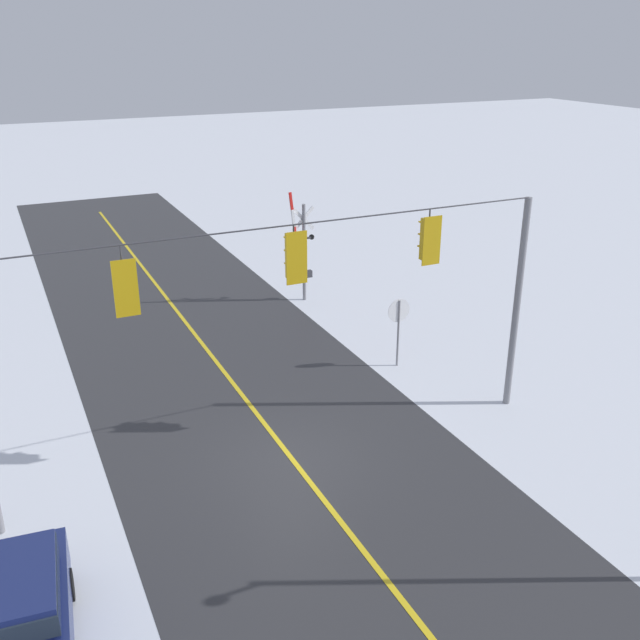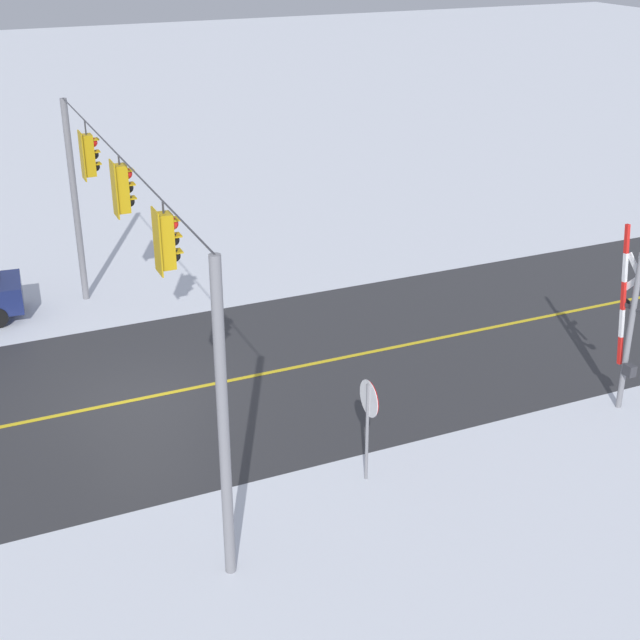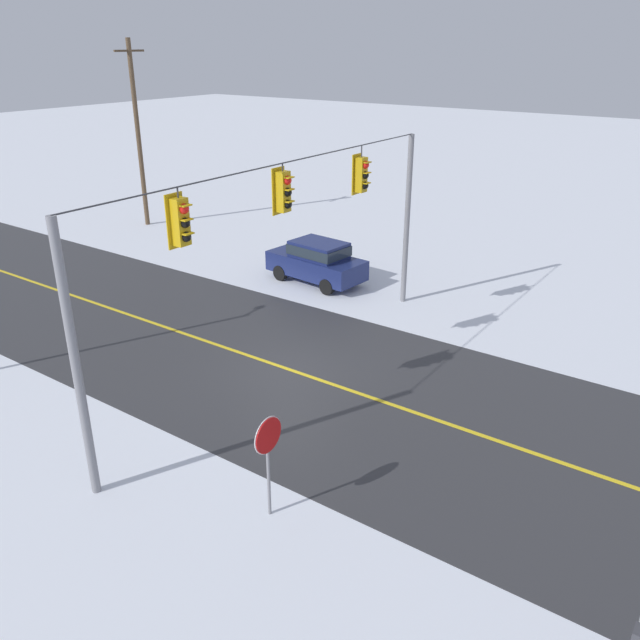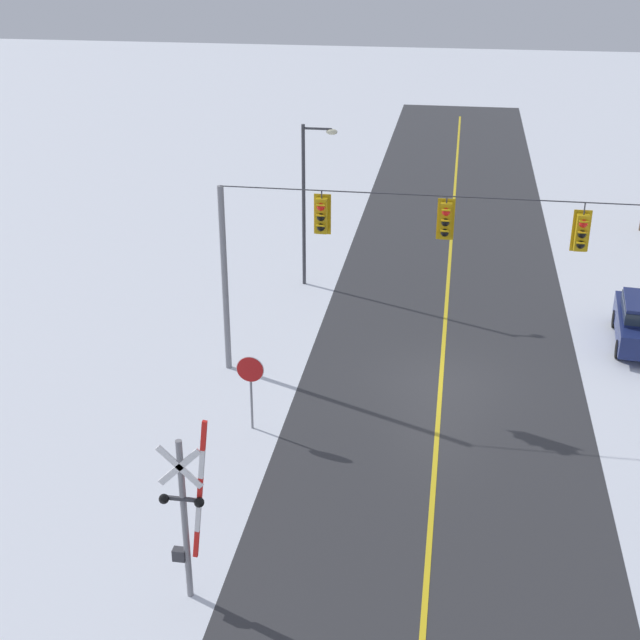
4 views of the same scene
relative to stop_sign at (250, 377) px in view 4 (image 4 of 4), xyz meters
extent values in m
plane|color=silver|center=(5.36, 3.63, -1.71)|extent=(160.00, 160.00, 0.00)
cube|color=#303033|center=(5.36, 9.63, -1.71)|extent=(9.00, 80.00, 0.01)
cube|color=gold|center=(5.36, 9.63, -1.70)|extent=(0.14, 72.00, 0.01)
cylinder|color=gray|center=(-1.64, 3.63, 1.39)|extent=(0.20, 0.20, 6.20)
cylinder|color=#38383D|center=(5.36, 3.63, 4.49)|extent=(14.00, 0.04, 0.04)
cylinder|color=#38383D|center=(1.48, 3.63, 4.36)|extent=(0.04, 0.04, 0.24)
cube|color=#C6990F|center=(1.48, 3.63, 3.70)|extent=(0.34, 0.28, 1.08)
cube|color=#C6990F|center=(1.48, 3.79, 3.70)|extent=(0.52, 0.03, 1.26)
sphere|color=red|center=(1.48, 3.48, 4.02)|extent=(0.24, 0.24, 0.24)
cube|color=#C6990F|center=(1.48, 3.41, 4.11)|extent=(0.26, 0.16, 0.03)
sphere|color=black|center=(1.48, 3.48, 3.70)|extent=(0.24, 0.24, 0.24)
cube|color=#C6990F|center=(1.48, 3.41, 3.79)|extent=(0.26, 0.16, 0.03)
sphere|color=black|center=(1.48, 3.48, 3.38)|extent=(0.24, 0.24, 0.24)
cube|color=#C6990F|center=(1.48, 3.41, 3.47)|extent=(0.26, 0.16, 0.03)
cylinder|color=#38383D|center=(5.19, 3.63, 4.38)|extent=(0.04, 0.04, 0.21)
cube|color=#C6990F|center=(5.19, 3.63, 3.74)|extent=(0.34, 0.28, 1.08)
cube|color=#C6990F|center=(5.19, 3.79, 3.74)|extent=(0.52, 0.03, 1.26)
sphere|color=red|center=(5.19, 3.48, 4.06)|extent=(0.24, 0.24, 0.24)
cube|color=#C6990F|center=(5.19, 3.41, 4.14)|extent=(0.26, 0.16, 0.03)
sphere|color=black|center=(5.19, 3.48, 3.74)|extent=(0.24, 0.24, 0.24)
cube|color=#C6990F|center=(5.19, 3.41, 3.82)|extent=(0.26, 0.16, 0.03)
sphere|color=black|center=(5.19, 3.48, 3.42)|extent=(0.24, 0.24, 0.24)
cube|color=#C6990F|center=(5.19, 3.41, 3.50)|extent=(0.26, 0.16, 0.03)
cylinder|color=#38383D|center=(9.11, 3.63, 4.30)|extent=(0.04, 0.04, 0.36)
cube|color=#C6990F|center=(9.11, 3.63, 3.58)|extent=(0.34, 0.28, 1.08)
cube|color=#C6990F|center=(9.11, 3.79, 3.58)|extent=(0.52, 0.03, 1.26)
sphere|color=red|center=(9.11, 3.48, 3.90)|extent=(0.24, 0.24, 0.24)
cube|color=#C6990F|center=(9.11, 3.41, 3.99)|extent=(0.26, 0.16, 0.03)
sphere|color=black|center=(9.11, 3.48, 3.58)|extent=(0.24, 0.24, 0.24)
cube|color=#C6990F|center=(9.11, 3.41, 3.67)|extent=(0.26, 0.16, 0.03)
sphere|color=black|center=(9.11, 3.48, 3.26)|extent=(0.24, 0.24, 0.24)
cube|color=#C6990F|center=(9.11, 3.41, 3.35)|extent=(0.26, 0.16, 0.03)
cylinder|color=gray|center=(0.00, 0.02, -0.56)|extent=(0.07, 0.07, 2.30)
cylinder|color=#B71414|center=(0.00, -0.02, 0.24)|extent=(0.76, 0.03, 0.76)
cylinder|color=white|center=(0.00, 0.00, 0.24)|extent=(0.80, 0.01, 0.80)
cylinder|color=gray|center=(0.23, -7.00, 0.29)|extent=(0.14, 0.14, 4.00)
cube|color=white|center=(0.23, -7.05, 1.69)|extent=(0.98, 0.04, 0.98)
cube|color=white|center=(0.23, -7.05, 1.69)|extent=(0.98, 0.04, 0.98)
cube|color=#38383D|center=(0.23, -7.04, 0.89)|extent=(0.80, 0.06, 0.08)
sphere|color=black|center=(-0.15, -7.10, 0.89)|extent=(0.22, 0.22, 0.22)
sphere|color=black|center=(0.61, -7.10, 0.89)|extent=(0.22, 0.22, 0.22)
cube|color=red|center=(0.45, -7.00, -0.27)|extent=(0.18, 0.08, 0.69)
cube|color=white|center=(0.53, -7.00, 0.41)|extent=(0.18, 0.08, 0.69)
cube|color=red|center=(0.61, -7.00, 1.09)|extent=(0.18, 0.08, 0.69)
cube|color=white|center=(0.69, -7.00, 1.78)|extent=(0.18, 0.08, 0.69)
cube|color=red|center=(0.77, -7.00, 2.46)|extent=(0.18, 0.08, 0.69)
cube|color=#38383D|center=(0.05, -7.00, -0.61)|extent=(0.28, 0.20, 0.28)
sphere|color=#EFEACC|center=(11.78, 9.69, -0.94)|extent=(0.16, 0.16, 0.16)
cylinder|color=black|center=(11.48, 8.91, -1.39)|extent=(0.28, 0.66, 0.64)
cylinder|color=black|center=(11.24, 6.38, -1.39)|extent=(0.28, 0.66, 0.64)
cylinder|color=#38383D|center=(-0.44, 11.25, 1.54)|extent=(0.14, 0.14, 6.50)
cylinder|color=#38383D|center=(0.11, 11.25, 4.64)|extent=(1.10, 0.09, 0.09)
ellipsoid|color=beige|center=(0.66, 11.25, 4.54)|extent=(0.44, 0.28, 0.22)
camera|label=1|loc=(11.43, 18.37, 8.62)|focal=40.19mm
camera|label=2|loc=(-14.44, 7.51, 9.40)|focal=50.84mm
camera|label=3|loc=(-8.28, -7.16, 7.43)|focal=36.39mm
camera|label=4|loc=(5.44, -21.44, 11.90)|focal=49.33mm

